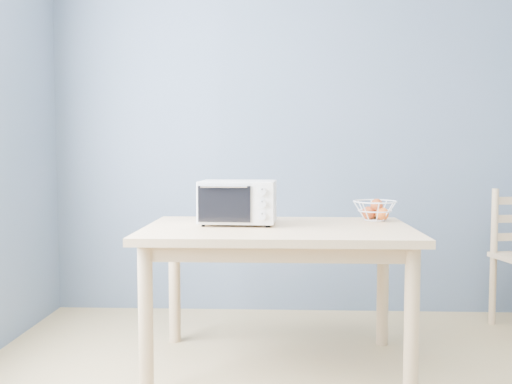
{
  "coord_description": "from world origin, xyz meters",
  "views": [
    {
      "loc": [
        -0.39,
        -1.81,
        1.14
      ],
      "look_at": [
        -0.51,
        1.19,
        0.93
      ],
      "focal_mm": 40.0,
      "sensor_mm": 36.0,
      "label": 1
    }
  ],
  "objects": [
    {
      "name": "room",
      "position": [
        0.0,
        0.0,
        1.3
      ],
      "size": [
        4.01,
        4.51,
        2.61
      ],
      "color": "tan",
      "rests_on": "ground"
    },
    {
      "name": "dining_table",
      "position": [
        -0.39,
        1.17,
        0.65
      ],
      "size": [
        1.4,
        0.9,
        0.75
      ],
      "color": "tan",
      "rests_on": "ground"
    },
    {
      "name": "toaster_oven",
      "position": [
        -0.63,
        1.24,
        0.87
      ],
      "size": [
        0.42,
        0.31,
        0.24
      ],
      "rotation": [
        0.0,
        0.0,
        -0.05
      ],
      "color": "silver",
      "rests_on": "dining_table"
    },
    {
      "name": "fruit_basket",
      "position": [
        0.16,
        1.44,
        0.81
      ],
      "size": [
        0.25,
        0.25,
        0.13
      ],
      "rotation": [
        0.0,
        0.0,
        0.02
      ],
      "color": "white",
      "rests_on": "dining_table"
    }
  ]
}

